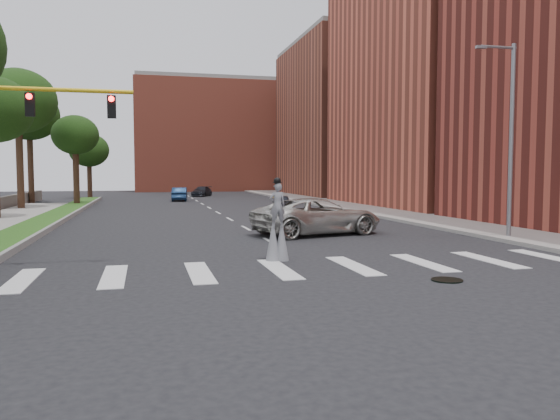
% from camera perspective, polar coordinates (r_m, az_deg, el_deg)
% --- Properties ---
extents(ground_plane, '(160.00, 160.00, 0.00)m').
position_cam_1_polar(ground_plane, '(17.22, 4.89, -6.57)').
color(ground_plane, black).
rests_on(ground_plane, ground).
extents(grass_median, '(2.00, 60.00, 0.25)m').
position_cam_1_polar(grass_median, '(36.64, -23.34, -1.07)').
color(grass_median, '#234F16').
rests_on(grass_median, ground).
extents(median_curb, '(0.20, 60.00, 0.28)m').
position_cam_1_polar(median_curb, '(36.48, -21.72, -1.02)').
color(median_curb, gray).
rests_on(median_curb, ground).
extents(sidewalk_right, '(5.00, 90.00, 0.18)m').
position_cam_1_polar(sidewalk_right, '(44.89, 9.71, 0.03)').
color(sidewalk_right, gray).
rests_on(sidewalk_right, ground).
extents(manhole, '(0.90, 0.90, 0.04)m').
position_cam_1_polar(manhole, '(16.68, 17.05, -7.01)').
color(manhole, black).
rests_on(manhole, ground).
extents(building_mid, '(16.00, 22.00, 24.00)m').
position_cam_1_polar(building_mid, '(54.32, 17.15, 13.20)').
color(building_mid, '#C1533C').
rests_on(building_mid, ground).
extents(building_far, '(16.00, 22.00, 20.00)m').
position_cam_1_polar(building_far, '(75.52, 7.56, 9.17)').
color(building_far, '#974B37').
rests_on(building_far, ground).
extents(building_backdrop, '(26.00, 14.00, 18.00)m').
position_cam_1_polar(building_backdrop, '(94.89, -7.02, 7.50)').
color(building_backdrop, '#C1533C').
rests_on(building_backdrop, ground).
extents(streetlight, '(2.05, 0.20, 9.00)m').
position_cam_1_polar(streetlight, '(27.49, 22.86, 7.32)').
color(streetlight, slate).
rests_on(streetlight, ground).
extents(traffic_signal, '(5.30, 0.23, 6.20)m').
position_cam_1_polar(traffic_signal, '(19.52, -26.84, 6.50)').
color(traffic_signal, black).
rests_on(traffic_signal, ground).
extents(stilt_performer, '(0.84, 0.53, 2.96)m').
position_cam_1_polar(stilt_performer, '(19.32, -0.29, -1.98)').
color(stilt_performer, '#331F14').
rests_on(stilt_performer, ground).
extents(suv_crossing, '(7.17, 4.55, 1.84)m').
position_cam_1_polar(suv_crossing, '(27.55, 3.93, -0.66)').
color(suv_crossing, beige).
rests_on(suv_crossing, ground).
extents(car_near, '(2.44, 4.11, 1.31)m').
position_cam_1_polar(car_near, '(43.91, 0.20, 0.74)').
color(car_near, black).
rests_on(car_near, ground).
extents(car_mid, '(1.99, 4.57, 1.46)m').
position_cam_1_polar(car_mid, '(60.47, -10.45, 1.64)').
color(car_mid, navy).
rests_on(car_mid, ground).
extents(car_far, '(3.36, 4.74, 1.28)m').
position_cam_1_polar(car_far, '(71.35, -8.17, 1.94)').
color(car_far, black).
rests_on(car_far, ground).
extents(tree_4, '(6.18, 6.18, 11.57)m').
position_cam_1_polar(tree_4, '(50.13, -25.71, 10.18)').
color(tree_4, '#331F14').
rests_on(tree_4, ground).
extents(tree_5, '(5.83, 5.83, 11.25)m').
position_cam_1_polar(tree_5, '(60.06, -24.75, 8.94)').
color(tree_5, '#331F14').
rests_on(tree_5, ground).
extents(tree_6, '(4.28, 4.28, 8.41)m').
position_cam_1_polar(tree_6, '(54.40, -20.62, 7.26)').
color(tree_6, '#331F14').
rests_on(tree_6, ground).
extents(tree_7, '(4.68, 4.68, 7.73)m').
position_cam_1_polar(tree_7, '(69.18, -19.34, 5.88)').
color(tree_7, '#331F14').
rests_on(tree_7, ground).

